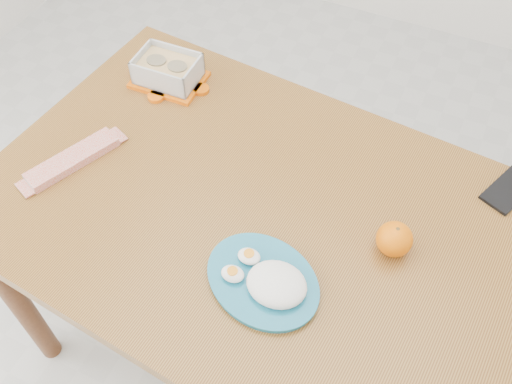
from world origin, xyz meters
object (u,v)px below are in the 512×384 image
at_px(dining_table, 256,232).
at_px(food_container, 168,70).
at_px(smartphone, 509,189).
at_px(orange_fruit, 394,239).
at_px(rice_plate, 267,280).

distance_m(dining_table, food_container, 0.50).
bearing_deg(smartphone, orange_fruit, -104.01).
distance_m(dining_table, smartphone, 0.59).
distance_m(food_container, orange_fruit, 0.75).
bearing_deg(rice_plate, food_container, 156.21).
relative_size(dining_table, food_container, 7.07).
height_order(food_container, rice_plate, food_container).
bearing_deg(rice_plate, smartphone, 67.58).
bearing_deg(food_container, dining_table, -38.00).
distance_m(food_container, smartphone, 0.90).
bearing_deg(dining_table, rice_plate, -52.93).
height_order(dining_table, smartphone, smartphone).
height_order(dining_table, food_container, food_container).
bearing_deg(smartphone, dining_table, -127.27).
relative_size(dining_table, rice_plate, 4.21).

